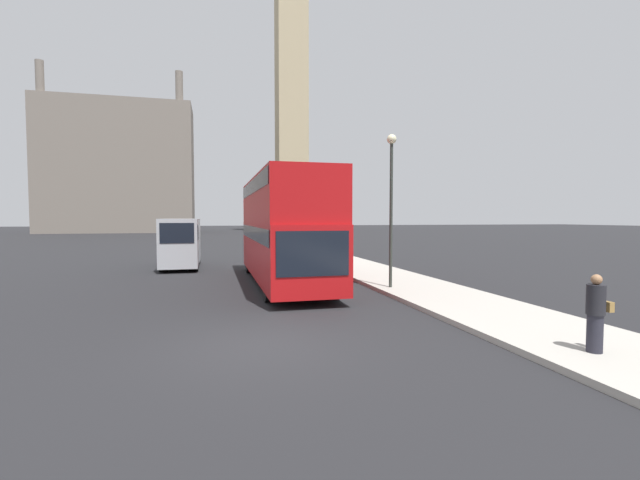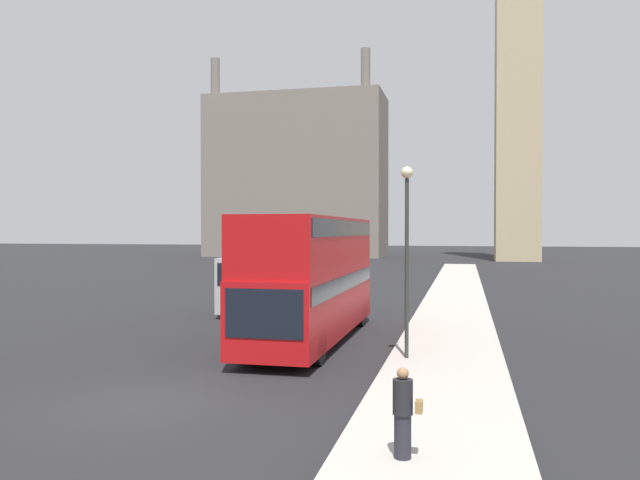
% 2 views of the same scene
% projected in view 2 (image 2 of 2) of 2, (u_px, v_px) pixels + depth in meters
% --- Properties ---
extents(ground_plane, '(300.00, 300.00, 0.00)m').
position_uv_depth(ground_plane, '(144.00, 402.00, 14.50)').
color(ground_plane, black).
extents(sidewalk_strip, '(3.44, 120.00, 0.15)m').
position_uv_depth(sidewalk_strip, '(437.00, 419.00, 12.97)').
color(sidewalk_strip, '#ADA89E').
rests_on(sidewalk_strip, ground_plane).
extents(building_block_distant, '(27.16, 11.38, 30.14)m').
position_uv_depth(building_block_distant, '(297.00, 177.00, 96.96)').
color(building_block_distant, slate).
rests_on(building_block_distant, ground_plane).
extents(red_double_decker_bus, '(2.59, 11.12, 4.46)m').
position_uv_depth(red_double_decker_bus, '(312.00, 273.00, 22.46)').
color(red_double_decker_bus, '#B71114').
rests_on(red_double_decker_bus, ground_plane).
extents(white_van, '(1.96, 5.71, 2.75)m').
position_uv_depth(white_van, '(255.00, 282.00, 30.44)').
color(white_van, '#B2B7BC').
rests_on(white_van, ground_plane).
extents(pedestrian, '(0.50, 0.34, 1.54)m').
position_uv_depth(pedestrian, '(403.00, 413.00, 10.53)').
color(pedestrian, '#23232D').
rests_on(pedestrian, sidewalk_strip).
extents(street_lamp, '(0.36, 0.36, 5.78)m').
position_uv_depth(street_lamp, '(407.00, 233.00, 18.77)').
color(street_lamp, '#2D332D').
rests_on(street_lamp, sidewalk_strip).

